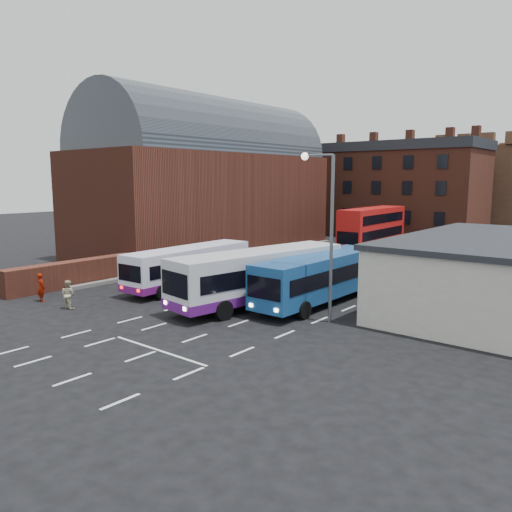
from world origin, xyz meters
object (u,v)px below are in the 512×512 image
Objects in this scene: bus_red_double at (372,228)px; bus_white_inbound at (260,273)px; bus_white_outbound at (189,264)px; pedestrian_red at (41,287)px; bus_blue at (320,275)px; street_lamp at (326,221)px; pedestrian_beige at (68,294)px.

bus_white_inbound is at bearing 99.64° from bus_red_double.
pedestrian_red is (-4.12, -8.65, -0.78)m from bus_white_outbound.
bus_white_outbound is 5.86× the size of pedestrian_red.
bus_white_outbound reaches higher than pedestrian_red.
bus_white_outbound is 0.85× the size of bus_white_inbound.
bus_blue is at bearing -129.81° from bus_white_inbound.
bus_red_double reaches higher than bus_white_outbound.
pedestrian_red is (-15.94, -7.27, -4.47)m from street_lamp.
pedestrian_beige is (-10.75, -10.35, -0.91)m from bus_blue.
bus_blue is at bearing 8.77° from bus_white_outbound.
bus_white_outbound is at bearing 11.06° from bus_blue.
bus_white_outbound is at bearing 4.29° from bus_white_inbound.
bus_white_outbound is 9.61m from pedestrian_red.
pedestrian_red is (-13.64, -10.48, -0.87)m from bus_blue.
bus_white_inbound is 11.33m from pedestrian_beige.
bus_red_double is (-7.88, 23.10, 0.64)m from bus_blue.
bus_red_double is at bearing -109.23° from pedestrian_beige.
street_lamp reaches higher than pedestrian_beige.
bus_white_inbound reaches higher than bus_blue.
pedestrian_beige is at bearing -174.22° from pedestrian_red.
bus_white_outbound is at bearing 84.51° from bus_red_double.
street_lamp is at bearing 125.89° from bus_blue.
street_lamp is 15.55m from pedestrian_beige.
pedestrian_red is at bearing 37.75° from bus_blue.
street_lamp is 4.98× the size of pedestrian_red.
pedestrian_red is at bearing 78.55° from bus_red_double.
pedestrian_beige is at bearing -100.29° from bus_white_outbound.
pedestrian_red reaches higher than pedestrian_beige.
pedestrian_red is at bearing 45.75° from bus_white_inbound.
bus_red_double is 6.67× the size of pedestrian_beige.
bus_white_inbound is at bearing 170.97° from street_lamp.
street_lamp is at bearing 109.44° from bus_red_double.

